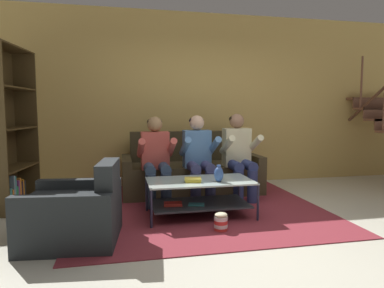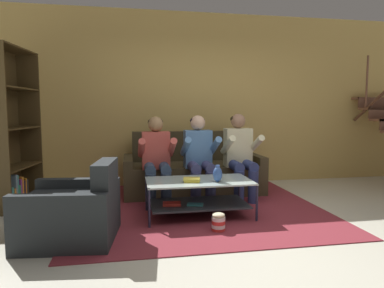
{
  "view_description": "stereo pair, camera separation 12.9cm",
  "coord_description": "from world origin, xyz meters",
  "px_view_note": "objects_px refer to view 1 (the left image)",
  "views": [
    {
      "loc": [
        -1.37,
        -3.33,
        1.27
      ],
      "look_at": [
        -0.46,
        0.96,
        0.84
      ],
      "focal_mm": 32.0,
      "sensor_mm": 36.0,
      "label": 1
    },
    {
      "loc": [
        -1.24,
        -3.36,
        1.27
      ],
      "look_at": [
        -0.46,
        0.96,
        0.84
      ],
      "focal_mm": 32.0,
      "sensor_mm": 36.0,
      "label": 2
    }
  ],
  "objects_px": {
    "vase": "(219,174)",
    "book_stack": "(193,180)",
    "person_seated_middle": "(199,154)",
    "coffee_table": "(199,192)",
    "armchair": "(75,214)",
    "person_seated_right": "(239,152)",
    "bookshelf": "(6,146)",
    "person_seated_left": "(156,156)",
    "popcorn_tub": "(221,222)",
    "couch": "(191,172)"
  },
  "relations": [
    {
      "from": "book_stack",
      "to": "vase",
      "type": "bearing_deg",
      "value": -12.73
    },
    {
      "from": "person_seated_right",
      "to": "coffee_table",
      "type": "xyz_separation_m",
      "value": [
        -0.75,
        -0.7,
        -0.37
      ]
    },
    {
      "from": "vase",
      "to": "armchair",
      "type": "relative_size",
      "value": 0.21
    },
    {
      "from": "person_seated_middle",
      "to": "coffee_table",
      "type": "relative_size",
      "value": 0.96
    },
    {
      "from": "person_seated_middle",
      "to": "armchair",
      "type": "xyz_separation_m",
      "value": [
        -1.51,
        -1.22,
        -0.39
      ]
    },
    {
      "from": "book_stack",
      "to": "person_seated_right",
      "type": "bearing_deg",
      "value": 42.61
    },
    {
      "from": "person_seated_right",
      "to": "bookshelf",
      "type": "height_order",
      "value": "bookshelf"
    },
    {
      "from": "person_seated_middle",
      "to": "coffee_table",
      "type": "bearing_deg",
      "value": -102.63
    },
    {
      "from": "couch",
      "to": "vase",
      "type": "bearing_deg",
      "value": -88.03
    },
    {
      "from": "bookshelf",
      "to": "armchair",
      "type": "xyz_separation_m",
      "value": [
        1.0,
        -1.38,
        -0.54
      ]
    },
    {
      "from": "coffee_table",
      "to": "vase",
      "type": "height_order",
      "value": "vase"
    },
    {
      "from": "person_seated_right",
      "to": "bookshelf",
      "type": "distance_m",
      "value": 3.11
    },
    {
      "from": "book_stack",
      "to": "bookshelf",
      "type": "height_order",
      "value": "bookshelf"
    },
    {
      "from": "couch",
      "to": "person_seated_right",
      "type": "relative_size",
      "value": 1.71
    },
    {
      "from": "person_seated_left",
      "to": "coffee_table",
      "type": "relative_size",
      "value": 0.95
    },
    {
      "from": "couch",
      "to": "popcorn_tub",
      "type": "distance_m",
      "value": 1.78
    },
    {
      "from": "couch",
      "to": "coffee_table",
      "type": "relative_size",
      "value": 1.68
    },
    {
      "from": "bookshelf",
      "to": "person_seated_left",
      "type": "bearing_deg",
      "value": -4.73
    },
    {
      "from": "person_seated_right",
      "to": "popcorn_tub",
      "type": "xyz_separation_m",
      "value": [
        -0.64,
        -1.24,
        -0.57
      ]
    },
    {
      "from": "person_seated_left",
      "to": "book_stack",
      "type": "relative_size",
      "value": 5.48
    },
    {
      "from": "book_stack",
      "to": "popcorn_tub",
      "type": "height_order",
      "value": "book_stack"
    },
    {
      "from": "vase",
      "to": "popcorn_tub",
      "type": "height_order",
      "value": "vase"
    },
    {
      "from": "couch",
      "to": "coffee_table",
      "type": "bearing_deg",
      "value": -97.23
    },
    {
      "from": "person_seated_left",
      "to": "person_seated_right",
      "type": "relative_size",
      "value": 0.97
    },
    {
      "from": "coffee_table",
      "to": "book_stack",
      "type": "height_order",
      "value": "book_stack"
    },
    {
      "from": "person_seated_left",
      "to": "person_seated_right",
      "type": "bearing_deg",
      "value": 0.16
    },
    {
      "from": "vase",
      "to": "book_stack",
      "type": "xyz_separation_m",
      "value": [
        -0.29,
        0.07,
        -0.07
      ]
    },
    {
      "from": "person_seated_middle",
      "to": "popcorn_tub",
      "type": "relative_size",
      "value": 5.99
    },
    {
      "from": "vase",
      "to": "book_stack",
      "type": "height_order",
      "value": "vase"
    },
    {
      "from": "person_seated_left",
      "to": "popcorn_tub",
      "type": "bearing_deg",
      "value": -65.93
    },
    {
      "from": "person_seated_middle",
      "to": "bookshelf",
      "type": "bearing_deg",
      "value": 176.42
    },
    {
      "from": "person_seated_right",
      "to": "coffee_table",
      "type": "bearing_deg",
      "value": -137.06
    },
    {
      "from": "person_seated_right",
      "to": "book_stack",
      "type": "xyz_separation_m",
      "value": [
        -0.84,
        -0.77,
        -0.21
      ]
    },
    {
      "from": "person_seated_left",
      "to": "bookshelf",
      "type": "height_order",
      "value": "bookshelf"
    },
    {
      "from": "couch",
      "to": "book_stack",
      "type": "bearing_deg",
      "value": -100.61
    },
    {
      "from": "book_stack",
      "to": "armchair",
      "type": "bearing_deg",
      "value": -160.4
    },
    {
      "from": "person_seated_right",
      "to": "popcorn_tub",
      "type": "bearing_deg",
      "value": -117.29
    },
    {
      "from": "couch",
      "to": "book_stack",
      "type": "height_order",
      "value": "couch"
    },
    {
      "from": "person_seated_right",
      "to": "vase",
      "type": "xyz_separation_m",
      "value": [
        -0.55,
        -0.84,
        -0.14
      ]
    },
    {
      "from": "coffee_table",
      "to": "armchair",
      "type": "relative_size",
      "value": 1.31
    },
    {
      "from": "person_seated_middle",
      "to": "person_seated_right",
      "type": "distance_m",
      "value": 0.59
    },
    {
      "from": "armchair",
      "to": "vase",
      "type": "bearing_deg",
      "value": 13.87
    },
    {
      "from": "book_stack",
      "to": "popcorn_tub",
      "type": "bearing_deg",
      "value": -66.68
    },
    {
      "from": "person_seated_left",
      "to": "armchair",
      "type": "distance_m",
      "value": 1.57
    },
    {
      "from": "person_seated_middle",
      "to": "person_seated_left",
      "type": "bearing_deg",
      "value": -179.86
    },
    {
      "from": "couch",
      "to": "person_seated_left",
      "type": "bearing_deg",
      "value": -138.05
    },
    {
      "from": "person_seated_middle",
      "to": "book_stack",
      "type": "distance_m",
      "value": 0.83
    },
    {
      "from": "vase",
      "to": "coffee_table",
      "type": "bearing_deg",
      "value": 145.68
    },
    {
      "from": "person_seated_middle",
      "to": "vase",
      "type": "relative_size",
      "value": 6.04
    },
    {
      "from": "coffee_table",
      "to": "popcorn_tub",
      "type": "relative_size",
      "value": 6.23
    }
  ]
}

